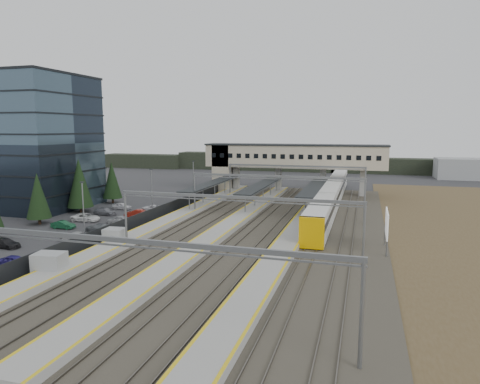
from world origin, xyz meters
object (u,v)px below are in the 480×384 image
(train, at_px, (332,195))
(billboard, at_px, (387,225))
(office_building, at_px, (20,142))
(footbridge, at_px, (282,159))
(relay_cabin_far, at_px, (115,237))
(relay_cabin_near, at_px, (50,265))

(train, relative_size, billboard, 10.72)
(office_building, distance_m, footbridge, 53.18)
(train, bearing_deg, relay_cabin_far, -123.67)
(relay_cabin_near, bearing_deg, footbridge, 79.31)
(footbridge, relative_size, train, 0.64)
(office_building, bearing_deg, train, 16.26)
(relay_cabin_far, height_order, train, train)
(footbridge, bearing_deg, train, -48.02)
(relay_cabin_far, relative_size, train, 0.04)
(train, bearing_deg, footbridge, 131.98)
(footbridge, bearing_deg, billboard, -64.04)
(footbridge, bearing_deg, office_building, -145.53)
(office_building, bearing_deg, relay_cabin_far, -31.40)
(relay_cabin_far, bearing_deg, billboard, 11.65)
(relay_cabin_far, bearing_deg, footbridge, 76.80)
(relay_cabin_near, relative_size, billboard, 0.54)
(relay_cabin_far, xyz_separation_m, footbridge, (11.63, 49.57, 6.81))
(office_building, height_order, footbridge, office_building)
(relay_cabin_near, distance_m, footbridge, 62.69)
(office_building, relative_size, footbridge, 0.60)
(relay_cabin_far, bearing_deg, relay_cabin_near, -89.67)
(billboard, bearing_deg, relay_cabin_near, -150.46)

